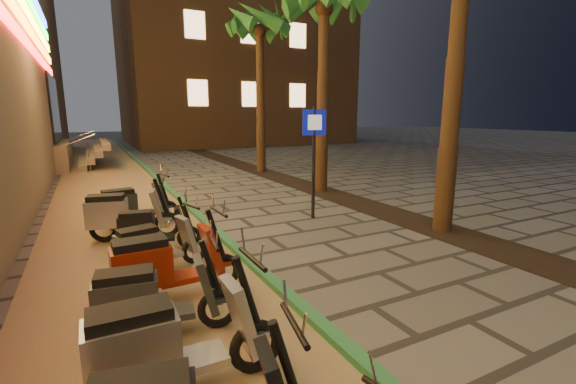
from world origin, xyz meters
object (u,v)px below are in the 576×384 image
scooter_6 (163,266)px  scooter_4 (166,345)px  pedestrian_sign (314,147)px  scooter_7 (153,247)px  scooter_8 (150,229)px  scooter_10 (131,206)px  scooter_9 (122,215)px  scooter_5 (150,300)px

scooter_6 → scooter_4: bearing=-100.9°
pedestrian_sign → scooter_6: bearing=-139.1°
pedestrian_sign → scooter_7: pedestrian_sign is taller
scooter_6 → scooter_8: size_ratio=1.19×
pedestrian_sign → scooter_4: 6.52m
pedestrian_sign → scooter_6: (-4.05, -2.82, -1.22)m
scooter_6 → scooter_10: (-0.01, 3.96, -0.02)m
scooter_9 → pedestrian_sign: bearing=9.3°
pedestrian_sign → scooter_8: 4.18m
scooter_8 → scooter_10: bearing=107.6°
scooter_9 → scooter_6: bearing=-72.1°
scooter_5 → scooter_6: size_ratio=0.92×
scooter_5 → scooter_10: bearing=94.7°
scooter_5 → scooter_9: (0.02, 3.93, 0.06)m
scooter_7 → scooter_9: (-0.29, 2.03, 0.08)m
pedestrian_sign → scooter_9: (-4.31, 0.27, -1.21)m
scooter_7 → pedestrian_sign: bearing=9.4°
scooter_7 → scooter_6: bearing=-105.5°
scooter_5 → scooter_10: size_ratio=0.94×
scooter_5 → scooter_6: bearing=79.3°
pedestrian_sign → scooter_8: bearing=-164.2°
pedestrian_sign → scooter_8: size_ratio=1.85×
scooter_10 → scooter_6: bearing=-98.4°
scooter_5 → scooter_10: scooter_10 is taller
scooter_7 → scooter_8: size_ratio=1.03×
scooter_5 → scooter_10: 4.80m
scooter_8 → scooter_9: bearing=126.0°
pedestrian_sign → scooter_8: pedestrian_sign is taller
pedestrian_sign → scooter_6: pedestrian_sign is taller
scooter_7 → scooter_10: bearing=76.4°
scooter_4 → scooter_9: 4.99m
scooter_8 → scooter_6: bearing=-80.2°
scooter_6 → scooter_8: scooter_6 is taller
scooter_5 → scooter_6: 0.88m
scooter_7 → scooter_10: (-0.03, 2.90, 0.06)m
scooter_9 → scooter_7: bearing=-68.9°
pedestrian_sign → scooter_7: bearing=-150.3°
scooter_10 → scooter_5: bearing=-101.8°
pedestrian_sign → scooter_7: size_ratio=1.80×
scooter_6 → scooter_7: bearing=86.6°
scooter_4 → scooter_9: bearing=90.0°
scooter_6 → scooter_10: size_ratio=1.03×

